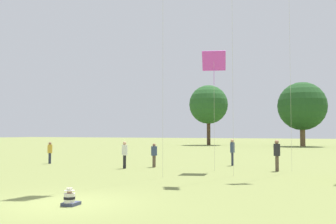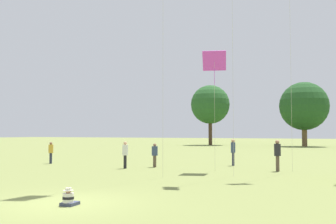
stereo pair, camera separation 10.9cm
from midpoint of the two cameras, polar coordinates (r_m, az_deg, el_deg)
ground_plane at (r=13.00m, az=-14.65°, el=-12.70°), size 300.00×300.00×0.00m
seated_toddler at (r=12.52m, az=-13.96°, el=-12.09°), size 0.47×0.56×0.55m
person_standing_0 at (r=26.93m, az=9.54°, el=-5.37°), size 0.31×0.31×1.78m
person_standing_1 at (r=25.38m, az=-1.82°, el=-6.00°), size 0.52×0.52×1.53m
person_standing_2 at (r=29.56m, az=-16.54°, el=-5.41°), size 0.47×0.47×1.55m
person_standing_3 at (r=24.60m, az=-6.11°, el=-5.85°), size 0.48×0.48×1.67m
person_standing_4 at (r=23.54m, az=15.73°, el=-5.69°), size 0.47×0.47×1.80m
kite_0 at (r=23.25m, az=6.87°, el=7.20°), size 1.58×1.31×6.91m
distant_tree_0 at (r=67.91m, az=19.17°, el=0.80°), size 7.90×7.90×10.54m
distant_tree_1 at (r=72.03m, az=6.18°, el=1.07°), size 7.06×7.06×10.92m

